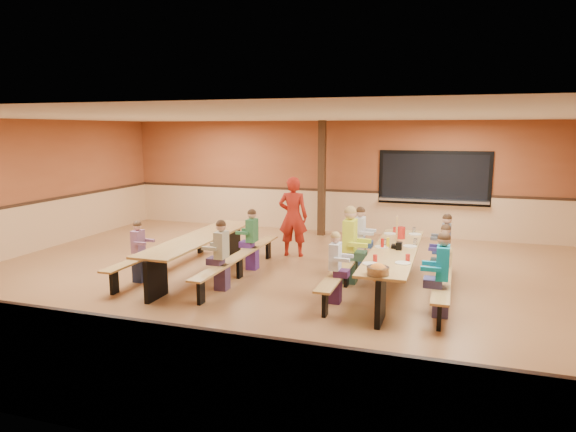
% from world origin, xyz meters
% --- Properties ---
extents(ground, '(12.00, 12.00, 0.00)m').
position_xyz_m(ground, '(0.00, 0.00, 0.00)').
color(ground, brown).
rests_on(ground, ground).
extents(room_envelope, '(12.04, 10.04, 3.02)m').
position_xyz_m(room_envelope, '(0.00, 0.00, 0.69)').
color(room_envelope, brown).
rests_on(room_envelope, ground).
extents(kitchen_pass_through, '(2.78, 0.28, 1.38)m').
position_xyz_m(kitchen_pass_through, '(2.60, 4.96, 1.49)').
color(kitchen_pass_through, black).
rests_on(kitchen_pass_through, ground).
extents(structural_post, '(0.18, 0.18, 3.00)m').
position_xyz_m(structural_post, '(-0.20, 4.40, 1.50)').
color(structural_post, black).
rests_on(structural_post, ground).
extents(cafeteria_table_main, '(1.91, 3.70, 0.74)m').
position_xyz_m(cafeteria_table_main, '(2.19, 0.15, 0.53)').
color(cafeteria_table_main, '#B68948').
rests_on(cafeteria_table_main, ground).
extents(cafeteria_table_second, '(1.91, 3.70, 0.74)m').
position_xyz_m(cafeteria_table_second, '(-1.49, 0.05, 0.53)').
color(cafeteria_table_second, '#B68948').
rests_on(cafeteria_table_second, ground).
extents(seated_child_white_left, '(0.34, 0.28, 1.16)m').
position_xyz_m(seated_child_white_left, '(1.37, -0.77, 0.58)').
color(seated_child_white_left, silver).
rests_on(seated_child_white_left, ground).
extents(seated_adult_yellow, '(0.46, 0.38, 1.39)m').
position_xyz_m(seated_adult_yellow, '(1.37, 0.40, 0.70)').
color(seated_adult_yellow, '#D0E12C').
rests_on(seated_adult_yellow, ground).
extents(seated_child_grey_left, '(0.38, 0.31, 1.24)m').
position_xyz_m(seated_child_grey_left, '(1.37, 1.42, 0.62)').
color(seated_child_grey_left, silver).
rests_on(seated_child_grey_left, ground).
extents(seated_child_teal_right, '(0.40, 0.33, 1.27)m').
position_xyz_m(seated_child_teal_right, '(3.02, -0.86, 0.64)').
color(seated_child_teal_right, '#0E86A6').
rests_on(seated_child_teal_right, ground).
extents(seated_child_navy_right, '(0.35, 0.28, 1.16)m').
position_xyz_m(seated_child_navy_right, '(3.02, 0.43, 0.58)').
color(seated_child_navy_right, navy).
rests_on(seated_child_navy_right, ground).
extents(seated_child_char_right, '(0.36, 0.30, 1.20)m').
position_xyz_m(seated_child_char_right, '(3.02, 1.33, 0.60)').
color(seated_child_char_right, '#4C5056').
rests_on(seated_child_char_right, ground).
extents(seated_child_purple_sec, '(0.33, 0.27, 1.12)m').
position_xyz_m(seated_child_purple_sec, '(-2.31, -0.76, 0.56)').
color(seated_child_purple_sec, '#915D83').
rests_on(seated_child_purple_sec, ground).
extents(seated_child_green_sec, '(0.36, 0.30, 1.20)m').
position_xyz_m(seated_child_green_sec, '(-0.66, 0.69, 0.60)').
color(seated_child_green_sec, '#316D3D').
rests_on(seated_child_green_sec, ground).
extents(seated_child_tan_sec, '(0.37, 0.31, 1.22)m').
position_xyz_m(seated_child_tan_sec, '(-0.66, -0.71, 0.61)').
color(seated_child_tan_sec, '#ABA689').
rests_on(seated_child_tan_sec, ground).
extents(standing_woman, '(0.69, 0.50, 1.76)m').
position_xyz_m(standing_woman, '(-0.22, 2.00, 0.88)').
color(standing_woman, '#A51E12').
rests_on(standing_woman, ground).
extents(punch_pitcher, '(0.16, 0.16, 0.22)m').
position_xyz_m(punch_pitcher, '(2.21, 1.09, 0.85)').
color(punch_pitcher, red).
rests_on(punch_pitcher, cafeteria_table_main).
extents(chip_bowl, '(0.32, 0.32, 0.15)m').
position_xyz_m(chip_bowl, '(2.16, -1.50, 0.81)').
color(chip_bowl, '#FDA128').
rests_on(chip_bowl, cafeteria_table_main).
extents(napkin_dispenser, '(0.10, 0.14, 0.13)m').
position_xyz_m(napkin_dispenser, '(2.27, 0.16, 0.80)').
color(napkin_dispenser, black).
rests_on(napkin_dispenser, cafeteria_table_main).
extents(condiment_mustard, '(0.06, 0.06, 0.17)m').
position_xyz_m(condiment_mustard, '(2.07, 0.28, 0.82)').
color(condiment_mustard, yellow).
rests_on(condiment_mustard, cafeteria_table_main).
extents(condiment_ketchup, '(0.06, 0.06, 0.17)m').
position_xyz_m(condiment_ketchup, '(1.98, 0.19, 0.82)').
color(condiment_ketchup, '#B2140F').
rests_on(condiment_ketchup, cafeteria_table_main).
extents(table_paddle, '(0.16, 0.16, 0.56)m').
position_xyz_m(table_paddle, '(2.21, 0.26, 0.88)').
color(table_paddle, black).
rests_on(table_paddle, cafeteria_table_main).
extents(place_settings, '(0.65, 3.30, 0.11)m').
position_xyz_m(place_settings, '(2.19, 0.15, 0.80)').
color(place_settings, beige).
rests_on(place_settings, cafeteria_table_main).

